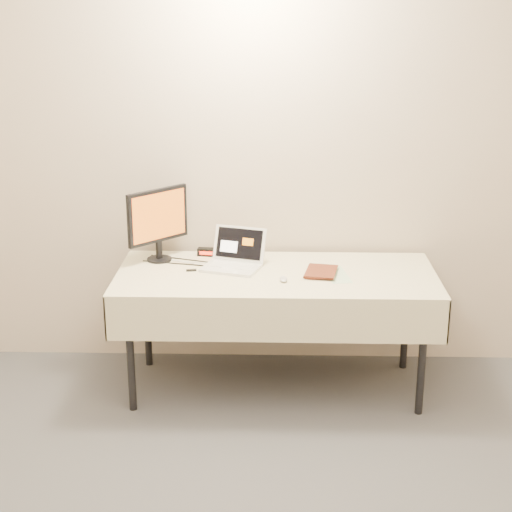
{
  "coord_description": "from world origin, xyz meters",
  "views": [
    {
      "loc": [
        -0.0,
        -2.26,
        2.25
      ],
      "look_at": [
        -0.12,
        1.99,
        0.86
      ],
      "focal_mm": 55.0,
      "sensor_mm": 36.0,
      "label": 1
    }
  ],
  "objects_px": {
    "table": "(276,283)",
    "laptop": "(235,258)",
    "book": "(306,254)",
    "monitor": "(158,219)"
  },
  "relations": [
    {
      "from": "table",
      "to": "laptop",
      "type": "bearing_deg",
      "value": 154.64
    },
    {
      "from": "book",
      "to": "laptop",
      "type": "bearing_deg",
      "value": 175.79
    },
    {
      "from": "laptop",
      "to": "book",
      "type": "relative_size",
      "value": 1.68
    },
    {
      "from": "table",
      "to": "book",
      "type": "bearing_deg",
      "value": 2.74
    },
    {
      "from": "table",
      "to": "monitor",
      "type": "distance_m",
      "value": 0.81
    },
    {
      "from": "table",
      "to": "monitor",
      "type": "height_order",
      "value": "monitor"
    },
    {
      "from": "monitor",
      "to": "book",
      "type": "bearing_deg",
      "value": -59.55
    },
    {
      "from": "table",
      "to": "laptop",
      "type": "relative_size",
      "value": 4.68
    },
    {
      "from": "monitor",
      "to": "book",
      "type": "xyz_separation_m",
      "value": [
        0.89,
        -0.21,
        -0.14
      ]
    },
    {
      "from": "table",
      "to": "book",
      "type": "xyz_separation_m",
      "value": [
        0.17,
        0.01,
        0.18
      ]
    }
  ]
}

